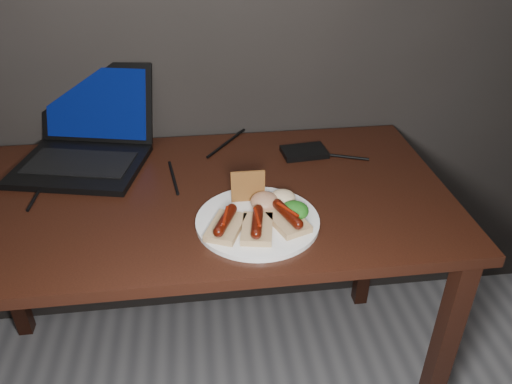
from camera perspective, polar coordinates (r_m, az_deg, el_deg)
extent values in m
cube|color=black|center=(1.34, -8.07, -0.75)|extent=(1.40, 0.70, 0.03)
cube|color=black|center=(1.50, 20.26, -17.50)|extent=(0.05, 0.05, 0.72)
cube|color=black|center=(1.93, -27.02, -6.56)|extent=(0.05, 0.05, 0.72)
cube|color=black|center=(1.90, 12.82, -4.05)|extent=(0.05, 0.05, 0.72)
cube|color=black|center=(1.51, -19.43, 2.84)|extent=(0.40, 0.34, 0.02)
cube|color=black|center=(1.51, -19.50, 3.19)|extent=(0.32, 0.21, 0.00)
cube|color=black|center=(1.61, -17.78, 9.73)|extent=(0.36, 0.17, 0.23)
cube|color=#081155|center=(1.61, -17.78, 9.73)|extent=(0.32, 0.14, 0.20)
cube|color=black|center=(1.51, 5.54, 4.58)|extent=(0.14, 0.10, 0.02)
cylinder|color=black|center=(1.40, -9.42, 1.65)|extent=(0.03, 0.18, 0.01)
cylinder|color=black|center=(1.57, -3.38, 5.63)|extent=(0.14, 0.18, 0.01)
cylinder|color=black|center=(1.51, 10.15, 3.99)|extent=(0.13, 0.06, 0.01)
cylinder|color=black|center=(1.45, -23.50, 0.26)|extent=(0.02, 0.20, 0.01)
cylinder|color=white|center=(1.20, 0.18, -3.34)|extent=(0.33, 0.33, 0.01)
cube|color=tan|center=(1.16, -3.48, -4.04)|extent=(0.11, 0.13, 0.02)
cylinder|color=#451004|center=(1.15, -3.52, -3.21)|extent=(0.06, 0.10, 0.02)
sphere|color=#451004|center=(1.11, -4.31, -4.57)|extent=(0.02, 0.02, 0.02)
sphere|color=#451004|center=(1.19, -2.77, -1.94)|extent=(0.02, 0.02, 0.02)
cylinder|color=#6A1205|center=(1.14, -3.54, -2.70)|extent=(0.02, 0.07, 0.01)
cube|color=tan|center=(1.15, 0.13, -4.22)|extent=(0.09, 0.13, 0.02)
cylinder|color=#451004|center=(1.14, 0.13, -3.39)|extent=(0.04, 0.10, 0.02)
sphere|color=#451004|center=(1.10, 0.01, -4.82)|extent=(0.03, 0.02, 0.02)
sphere|color=#451004|center=(1.18, 0.25, -2.05)|extent=(0.03, 0.02, 0.02)
cylinder|color=#6A1205|center=(1.13, 0.13, -2.88)|extent=(0.01, 0.07, 0.01)
cube|color=tan|center=(1.18, 3.59, -3.33)|extent=(0.11, 0.13, 0.02)
cylinder|color=#451004|center=(1.17, 3.62, -2.51)|extent=(0.06, 0.10, 0.02)
sphere|color=#451004|center=(1.14, 4.85, -3.71)|extent=(0.03, 0.02, 0.02)
sphere|color=#451004|center=(1.20, 2.46, -1.37)|extent=(0.03, 0.02, 0.02)
cylinder|color=#6A1205|center=(1.16, 3.64, -2.00)|extent=(0.04, 0.06, 0.01)
cube|color=#AD6D2F|center=(1.24, -0.93, 0.66)|extent=(0.09, 0.01, 0.08)
ellipsoid|color=#165A12|center=(1.20, 4.40, -2.13)|extent=(0.07, 0.07, 0.04)
ellipsoid|color=maroon|center=(1.23, 1.02, -1.08)|extent=(0.07, 0.07, 0.04)
ellipsoid|color=white|center=(1.25, 3.09, -0.66)|extent=(0.06, 0.06, 0.04)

